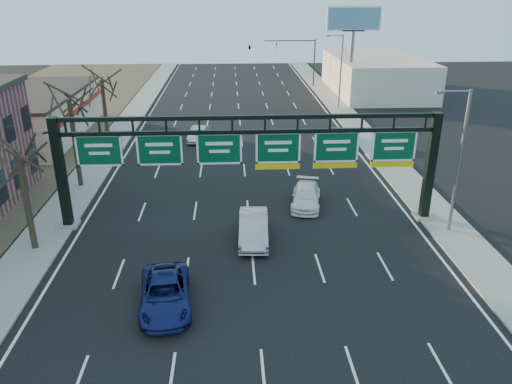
{
  "coord_description": "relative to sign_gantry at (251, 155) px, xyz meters",
  "views": [
    {
      "loc": [
        -1.13,
        -21.63,
        14.48
      ],
      "look_at": [
        0.31,
        5.43,
        3.2
      ],
      "focal_mm": 35.0,
      "sensor_mm": 36.0,
      "label": 1
    }
  ],
  "objects": [
    {
      "name": "car_blue_suv",
      "position": [
        -4.59,
        -9.12,
        -3.91
      ],
      "size": [
        2.92,
        5.4,
        1.44
      ],
      "primitive_type": "imported",
      "rotation": [
        0.0,
        0.0,
        0.11
      ],
      "color": "navy",
      "rests_on": "ground"
    },
    {
      "name": "sidewalk_right",
      "position": [
        12.64,
        12.0,
        -4.57
      ],
      "size": [
        3.0,
        120.0,
        0.12
      ],
      "primitive_type": "cube",
      "color": "gray",
      "rests_on": "ground"
    },
    {
      "name": "cream_strip",
      "position": [
        -21.64,
        21.0,
        -2.27
      ],
      "size": [
        10.9,
        18.4,
        4.7
      ],
      "color": "beige",
      "rests_on": "ground"
    },
    {
      "name": "lane_markings",
      "position": [
        -0.16,
        12.0,
        -4.62
      ],
      "size": [
        21.6,
        120.0,
        0.01
      ],
      "primitive_type": "cube",
      "color": "white",
      "rests_on": "ground"
    },
    {
      "name": "car_silver_distant",
      "position": [
        -4.46,
        18.92,
        -3.94
      ],
      "size": [
        2.2,
        4.37,
        1.37
      ],
      "primitive_type": "imported",
      "rotation": [
        0.0,
        0.0,
        -0.19
      ],
      "color": "#BBBBC0",
      "rests_on": "ground"
    },
    {
      "name": "tree_gantry",
      "position": [
        -12.96,
        -3.0,
        2.48
      ],
      "size": [
        3.6,
        3.6,
        8.48
      ],
      "color": "black",
      "rests_on": "sidewalk_left"
    },
    {
      "name": "traffic_signal_mast",
      "position": [
        5.53,
        47.0,
        0.87
      ],
      "size": [
        10.16,
        0.54,
        7.0
      ],
      "color": "black",
      "rests_on": "ground"
    },
    {
      "name": "ground",
      "position": [
        -0.16,
        -8.0,
        -4.63
      ],
      "size": [
        160.0,
        160.0,
        0.0
      ],
      "primitive_type": "plane",
      "color": "black",
      "rests_on": "ground"
    },
    {
      "name": "car_white_wagon",
      "position": [
        3.97,
        2.47,
        -3.94
      ],
      "size": [
        2.77,
        5.02,
        1.38
      ],
      "primitive_type": "imported",
      "rotation": [
        0.0,
        0.0,
        -0.19
      ],
      "color": "white",
      "rests_on": "ground"
    },
    {
      "name": "building_right_distant",
      "position": [
        19.84,
        42.0,
        -2.13
      ],
      "size": [
        12.0,
        20.0,
        5.0
      ],
      "primitive_type": "cube",
      "color": "beige",
      "rests_on": "ground"
    },
    {
      "name": "billboard_right",
      "position": [
        14.84,
        36.98,
        4.43
      ],
      "size": [
        7.0,
        0.5,
        12.0
      ],
      "color": "slate",
      "rests_on": "ground"
    },
    {
      "name": "tree_mid",
      "position": [
        -12.96,
        7.0,
        3.23
      ],
      "size": [
        3.6,
        3.6,
        9.24
      ],
      "color": "black",
      "rests_on": "sidewalk_left"
    },
    {
      "name": "tree_far",
      "position": [
        -12.96,
        17.0,
        2.86
      ],
      "size": [
        3.6,
        3.6,
        8.86
      ],
      "color": "black",
      "rests_on": "sidewalk_left"
    },
    {
      "name": "sign_gantry",
      "position": [
        0.0,
        0.0,
        0.0
      ],
      "size": [
        24.6,
        1.2,
        7.2
      ],
      "color": "black",
      "rests_on": "ground"
    },
    {
      "name": "streetlight_far",
      "position": [
        12.31,
        32.0,
        0.45
      ],
      "size": [
        2.15,
        0.22,
        9.0
      ],
      "color": "slate",
      "rests_on": "sidewalk_right"
    },
    {
      "name": "car_grey_far",
      "position": [
        9.37,
        17.48,
        -3.9
      ],
      "size": [
        2.02,
        4.37,
        1.45
      ],
      "primitive_type": "imported",
      "rotation": [
        0.0,
        0.0,
        -0.07
      ],
      "color": "#414346",
      "rests_on": "ground"
    },
    {
      "name": "car_silver_sedan",
      "position": [
        0.0,
        -2.52,
        -3.82
      ],
      "size": [
        1.94,
        5.01,
        1.63
      ],
      "primitive_type": "imported",
      "rotation": [
        0.0,
        0.0,
        -0.04
      ],
      "color": "#A0A1A5",
      "rests_on": "ground"
    },
    {
      "name": "sidewalk_left",
      "position": [
        -12.96,
        12.0,
        -4.57
      ],
      "size": [
        3.0,
        120.0,
        0.12
      ],
      "primitive_type": "cube",
      "color": "gray",
      "rests_on": "ground"
    },
    {
      "name": "streetlight_near",
      "position": [
        12.31,
        -2.0,
        0.45
      ],
      "size": [
        2.15,
        0.22,
        9.0
      ],
      "color": "slate",
      "rests_on": "sidewalk_right"
    }
  ]
}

